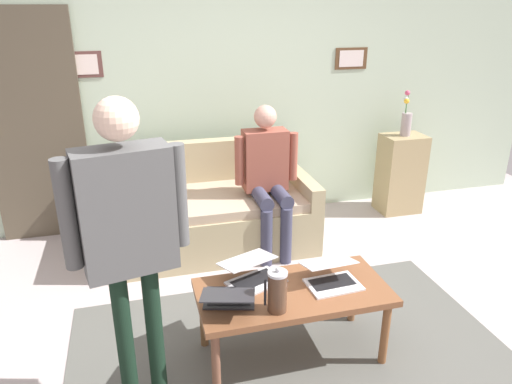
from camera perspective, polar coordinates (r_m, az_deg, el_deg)
The scene contains 14 objects.
ground_plane at distance 3.24m, azimuth 3.16°, elevation -18.03°, with size 7.68×7.68×0.00m, color #AFA2A2.
area_rug at distance 3.13m, azimuth 4.81°, elevation -19.62°, with size 2.73×1.88×0.01m, color #54544F.
back_wall at distance 4.69m, azimuth -4.92°, elevation 12.78°, with size 7.04×0.11×2.70m.
interior_door at distance 4.67m, azimuth -24.77°, elevation 6.76°, with size 0.82×0.09×2.05m.
couch at distance 4.33m, azimuth -5.50°, elevation -2.45°, with size 1.79×0.92×0.88m.
coffee_table at distance 2.95m, azimuth 4.41°, elevation -12.35°, with size 1.15×0.55×0.47m.
laptop_left at distance 2.99m, azimuth 8.96°, elevation -9.90°, with size 0.33×0.32×0.14m.
laptop_center at distance 2.98m, azimuth -0.37°, elevation -9.74°, with size 0.42×0.40×0.13m.
laptop_right at distance 2.77m, azimuth -3.23°, elevation -12.36°, with size 0.37×0.41×0.14m.
french_press at distance 2.68m, azimuth 2.54°, elevation -11.68°, with size 0.13×0.11×0.27m.
side_shelf at distance 5.20m, azimuth 16.78°, elevation 2.10°, with size 0.42×0.32×0.82m.
flower_vase at distance 5.05m, azimuth 17.43°, elevation 8.11°, with size 0.10×0.10×0.45m.
person_standing at distance 2.33m, azimuth -14.98°, elevation -3.96°, with size 0.59×0.27×1.70m.
person_seated at distance 4.06m, azimuth 1.38°, elevation 2.41°, with size 0.55×0.51×1.28m.
Camera 1 is at (0.80, 2.36, 2.07)m, focal length 33.65 mm.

